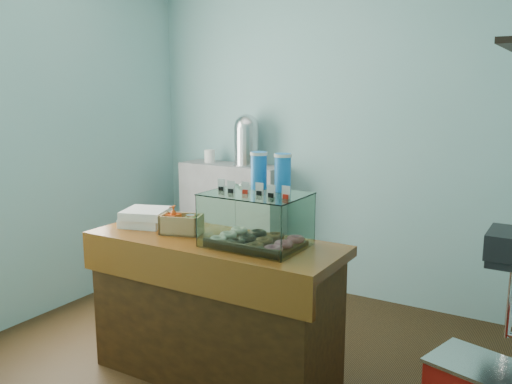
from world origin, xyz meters
The scene contains 8 objects.
ground centered at (0.00, 0.00, 0.00)m, with size 3.50×3.50×0.00m, color black.
room_shell centered at (0.03, 0.01, 1.71)m, with size 3.54×3.04×2.82m.
counter centered at (0.00, -0.25, 0.46)m, with size 1.60×0.60×0.90m.
back_shelf centered at (-0.90, 1.32, 0.55)m, with size 1.00×0.32×1.10m, color #97979A.
display_case centered at (0.30, -0.20, 1.08)m, with size 0.57×0.42×0.53m.
condiment_crate centered at (-0.25, -0.26, 0.96)m, with size 0.28×0.22×0.18m.
pastry_boxes centered at (-0.57, -0.21, 0.95)m, with size 0.36×0.35×0.11m.
coffee_urn centered at (-0.74, 1.33, 1.34)m, with size 0.25×0.25×0.46m.
Camera 1 is at (1.84, -2.82, 1.80)m, focal length 38.00 mm.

